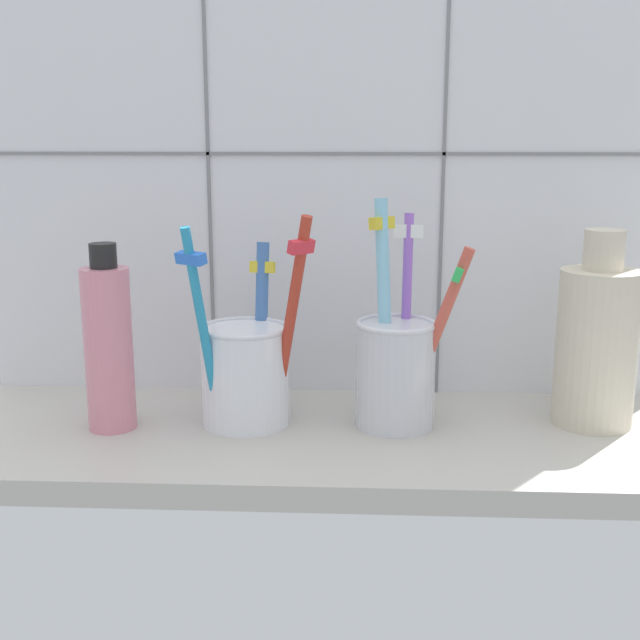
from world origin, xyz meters
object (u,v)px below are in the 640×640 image
object	(u,v)px
toothbrush_cup_left	(246,369)
soap_bottle	(109,345)
toothbrush_cup_right	(396,366)
ceramic_vase	(597,343)

from	to	relation	value
toothbrush_cup_left	soap_bottle	xyz separation A→B (cm)	(-11.13, -1.44, 2.32)
soap_bottle	toothbrush_cup_left	bearing A→B (deg)	7.36
toothbrush_cup_left	toothbrush_cup_right	bearing A→B (deg)	0.41
toothbrush_cup_left	ceramic_vase	size ratio (longest dim) A/B	1.09
toothbrush_cup_right	toothbrush_cup_left	bearing A→B (deg)	-179.59
toothbrush_cup_right	soap_bottle	bearing A→B (deg)	-176.32
toothbrush_cup_left	toothbrush_cup_right	distance (cm)	12.64
ceramic_vase	soap_bottle	bearing A→B (deg)	-176.03
toothbrush_cup_right	ceramic_vase	distance (cm)	16.86
toothbrush_cup_left	ceramic_vase	distance (cm)	29.45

